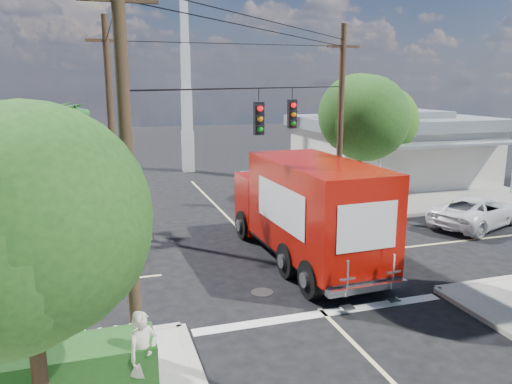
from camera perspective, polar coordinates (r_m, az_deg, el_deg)
name	(u,v)px	position (r m, az deg, el deg)	size (l,w,h in m)	color
ground	(273,262)	(18.25, 1.93, -8.05)	(120.00, 120.00, 0.00)	black
sidewalk_ne	(378,185)	(32.33, 13.72, 0.76)	(14.12, 14.12, 0.14)	#A19C91
road_markings	(287,277)	(16.97, 3.62, -9.67)	(32.00, 32.00, 0.01)	beige
building_ne	(392,147)	(33.74, 15.33, 5.02)	(11.80, 10.20, 4.50)	beige
radio_tower	(186,93)	(36.66, -7.97, 11.09)	(0.80, 0.80, 17.00)	silver
tree_sw_front	(23,211)	(8.89, -25.07, -1.99)	(3.88, 3.78, 6.03)	#422D1C
tree_ne_front	(362,115)	(26.34, 12.02, 8.60)	(4.21, 4.14, 6.66)	#422D1C
tree_ne_back	(383,122)	(29.60, 14.28, 7.75)	(3.77, 3.66, 5.82)	#422D1C
palm_nw_front	(54,114)	(23.71, -22.07, 8.27)	(3.01, 3.08, 5.59)	#422D1C
palm_nw_back	(10,121)	(25.44, -26.29, 7.27)	(3.01, 3.08, 5.19)	#422D1C
utility_poles	(218,131)	(18.28, -4.39, 7.02)	(12.00, 10.68, 9.00)	#473321
picket_fence	(11,361)	(12.11, -26.25, -16.96)	(5.94, 0.06, 1.00)	silver
vending_boxes	(352,196)	(26.08, 10.87, -0.44)	(1.90, 0.50, 1.10)	maroon
delivery_truck	(306,210)	(17.93, 5.76, -2.06)	(3.13, 8.85, 3.78)	black
parked_car	(477,211)	(24.62, 23.91, -2.02)	(2.35, 5.09, 1.41)	silver
pedestrian	(144,355)	(10.68, -12.73, -17.70)	(0.67, 0.44, 1.84)	beige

